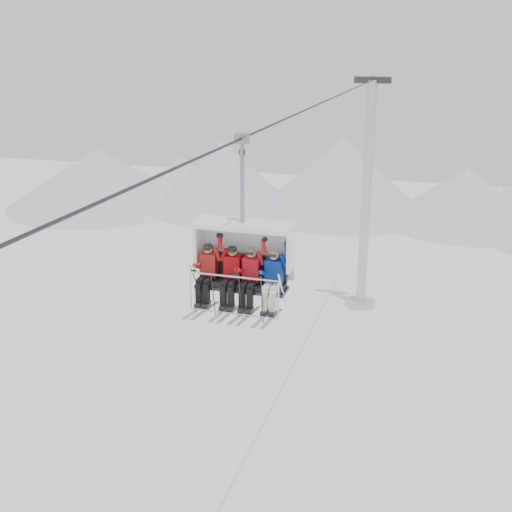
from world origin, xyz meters
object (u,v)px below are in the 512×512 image
(skier_center_left, at_px, (231,274))
(chairlift_carrier, at_px, (244,252))
(lift_tower_right, at_px, (365,214))
(skier_center_right, at_px, (250,276))
(skier_far_left, at_px, (207,272))
(skier_far_right, at_px, (273,279))

(skier_center_left, bearing_deg, chairlift_carrier, 54.36)
(chairlift_carrier, bearing_deg, skier_center_left, -125.64)
(lift_tower_right, relative_size, skier_center_right, 7.99)
(chairlift_carrier, distance_m, skier_far_left, 0.99)
(chairlift_carrier, relative_size, skier_far_right, 2.36)
(skier_far_left, bearing_deg, chairlift_carrier, 20.44)
(lift_tower_right, bearing_deg, skier_far_right, -88.09)
(skier_center_left, distance_m, skier_center_right, 0.45)
(skier_center_left, height_order, skier_far_right, same)
(chairlift_carrier, distance_m, skier_center_left, 0.60)
(lift_tower_right, xyz_separation_m, skier_center_right, (0.24, -23.25, 4.41))
(chairlift_carrier, relative_size, skier_far_left, 2.36)
(skier_center_left, relative_size, skier_center_right, 1.00)
(skier_far_left, relative_size, skier_center_left, 1.00)
(skier_center_right, bearing_deg, skier_far_left, 180.00)
(lift_tower_right, height_order, skier_far_right, lift_tower_right)
(skier_center_right, distance_m, skier_far_right, 0.54)
(chairlift_carrier, height_order, skier_center_right, chairlift_carrier)
(skier_center_left, distance_m, skier_far_right, 0.99)
(skier_far_left, bearing_deg, lift_tower_right, 87.99)
(lift_tower_right, distance_m, chairlift_carrier, 23.46)
(skier_center_left, bearing_deg, lift_tower_right, 89.46)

